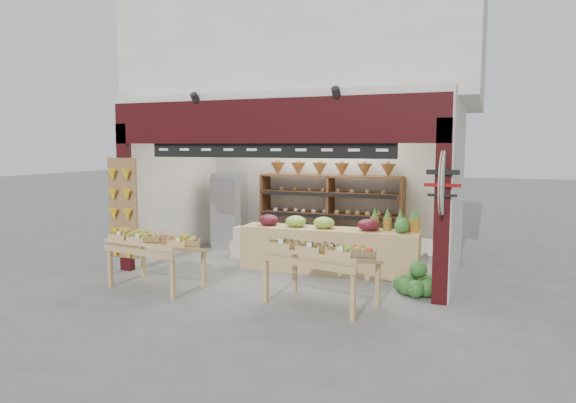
# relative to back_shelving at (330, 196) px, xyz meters

# --- Properties ---
(ground) EXTENTS (60.00, 60.00, 0.00)m
(ground) POSITION_rel_back_shelving_xyz_m (-0.22, -1.91, -1.20)
(ground) COLOR slate
(ground) RESTS_ON ground
(shop_structure) EXTENTS (6.36, 5.12, 5.40)m
(shop_structure) POSITION_rel_back_shelving_xyz_m (-0.22, -0.29, 2.72)
(shop_structure) COLOR white
(shop_structure) RESTS_ON ground
(banana_board) EXTENTS (0.60, 0.15, 1.80)m
(banana_board) POSITION_rel_back_shelving_xyz_m (-2.95, -3.08, -0.09)
(banana_board) COLOR olive
(banana_board) RESTS_ON ground
(gift_sign) EXTENTS (0.04, 0.93, 0.92)m
(gift_sign) POSITION_rel_back_shelving_xyz_m (2.53, -3.05, 0.55)
(gift_sign) COLOR #B6E5C9
(gift_sign) RESTS_ON ground
(back_shelving) EXTENTS (3.09, 0.51, 1.90)m
(back_shelving) POSITION_rel_back_shelving_xyz_m (0.00, 0.00, 0.00)
(back_shelving) COLOR brown
(back_shelving) RESTS_ON ground
(refrigerator) EXTENTS (0.78, 0.78, 1.68)m
(refrigerator) POSITION_rel_back_shelving_xyz_m (-2.19, -0.42, -0.37)
(refrigerator) COLOR #B9BCC1
(refrigerator) RESTS_ON ground
(cardboard_stack) EXTENTS (0.94, 0.68, 0.62)m
(cardboard_stack) POSITION_rel_back_shelving_xyz_m (-1.25, -1.19, -0.98)
(cardboard_stack) COLOR beige
(cardboard_stack) RESTS_ON ground
(mid_counter) EXTENTS (3.20, 0.76, 1.01)m
(mid_counter) POSITION_rel_back_shelving_xyz_m (0.50, -1.77, -0.77)
(mid_counter) COLOR tan
(mid_counter) RESTS_ON ground
(display_table_left) EXTENTS (1.57, 1.04, 0.95)m
(display_table_left) POSITION_rel_back_shelving_xyz_m (-1.86, -3.69, -0.48)
(display_table_left) COLOR tan
(display_table_left) RESTS_ON ground
(display_table_right) EXTENTS (1.69, 1.19, 0.99)m
(display_table_right) POSITION_rel_back_shelving_xyz_m (0.96, -3.62, -0.43)
(display_table_right) COLOR tan
(display_table_right) RESTS_ON ground
(watermelon_pile) EXTENTS (0.66, 0.66, 0.52)m
(watermelon_pile) POSITION_rel_back_shelving_xyz_m (2.14, -2.60, -1.03)
(watermelon_pile) COLOR #1A4C19
(watermelon_pile) RESTS_ON ground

